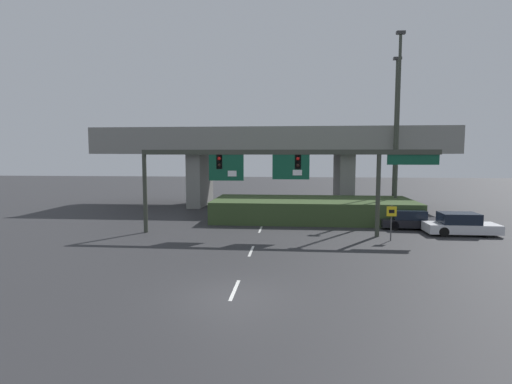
{
  "coord_description": "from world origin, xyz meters",
  "views": [
    {
      "loc": [
        2.21,
        -14.34,
        5.29
      ],
      "look_at": [
        0.0,
        9.95,
        3.0
      ],
      "focal_mm": 28.0,
      "sensor_mm": 36.0,
      "label": 1
    }
  ],
  "objects_px": {
    "highway_light_pole_near": "(398,122)",
    "signal_gantry": "(279,165)",
    "parked_sedan_near_right": "(410,220)",
    "speed_limit_sign": "(391,218)",
    "highway_light_pole_far": "(395,132)",
    "parked_sedan_mid_right": "(460,225)"
  },
  "relations": [
    {
      "from": "highway_light_pole_far",
      "to": "parked_sedan_near_right",
      "type": "bearing_deg",
      "value": -94.61
    },
    {
      "from": "parked_sedan_mid_right",
      "to": "parked_sedan_near_right",
      "type": "bearing_deg",
      "value": 142.45
    },
    {
      "from": "signal_gantry",
      "to": "highway_light_pole_far",
      "type": "xyz_separation_m",
      "value": [
        9.95,
        10.59,
        2.62
      ]
    },
    {
      "from": "highway_light_pole_near",
      "to": "parked_sedan_mid_right",
      "type": "bearing_deg",
      "value": -69.18
    },
    {
      "from": "speed_limit_sign",
      "to": "highway_light_pole_far",
      "type": "height_order",
      "value": "highway_light_pole_far"
    },
    {
      "from": "signal_gantry",
      "to": "highway_light_pole_near",
      "type": "height_order",
      "value": "highway_light_pole_near"
    },
    {
      "from": "speed_limit_sign",
      "to": "parked_sedan_mid_right",
      "type": "relative_size",
      "value": 0.48
    },
    {
      "from": "highway_light_pole_far",
      "to": "parked_sedan_mid_right",
      "type": "xyz_separation_m",
      "value": [
        2.06,
        -9.47,
        -6.58
      ]
    },
    {
      "from": "signal_gantry",
      "to": "parked_sedan_mid_right",
      "type": "height_order",
      "value": "signal_gantry"
    },
    {
      "from": "speed_limit_sign",
      "to": "highway_light_pole_far",
      "type": "relative_size",
      "value": 0.16
    },
    {
      "from": "highway_light_pole_near",
      "to": "signal_gantry",
      "type": "bearing_deg",
      "value": -140.38
    },
    {
      "from": "highway_light_pole_far",
      "to": "speed_limit_sign",
      "type": "bearing_deg",
      "value": -104.18
    },
    {
      "from": "signal_gantry",
      "to": "highway_light_pole_near",
      "type": "bearing_deg",
      "value": 39.62
    },
    {
      "from": "highway_light_pole_near",
      "to": "highway_light_pole_far",
      "type": "bearing_deg",
      "value": 79.87
    },
    {
      "from": "highway_light_pole_near",
      "to": "speed_limit_sign",
      "type": "bearing_deg",
      "value": -105.39
    },
    {
      "from": "signal_gantry",
      "to": "highway_light_pole_far",
      "type": "distance_m",
      "value": 14.76
    },
    {
      "from": "highway_light_pole_near",
      "to": "parked_sedan_near_right",
      "type": "bearing_deg",
      "value": -91.3
    },
    {
      "from": "signal_gantry",
      "to": "highway_light_pole_near",
      "type": "xyz_separation_m",
      "value": [
        9.45,
        7.82,
        3.32
      ]
    },
    {
      "from": "highway_light_pole_near",
      "to": "highway_light_pole_far",
      "type": "height_order",
      "value": "highway_light_pole_near"
    },
    {
      "from": "highway_light_pole_near",
      "to": "parked_sedan_near_right",
      "type": "xyz_separation_m",
      "value": [
        -0.11,
        -4.68,
        -7.32
      ]
    },
    {
      "from": "speed_limit_sign",
      "to": "highway_light_pole_near",
      "type": "height_order",
      "value": "highway_light_pole_near"
    },
    {
      "from": "speed_limit_sign",
      "to": "parked_sedan_near_right",
      "type": "bearing_deg",
      "value": 61.35
    }
  ]
}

